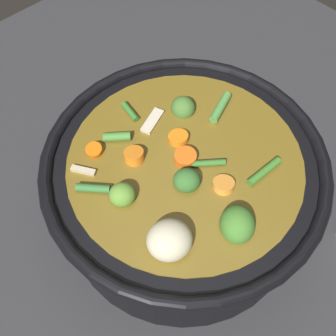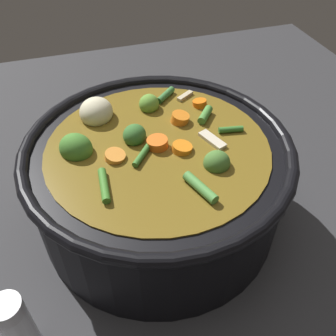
% 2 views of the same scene
% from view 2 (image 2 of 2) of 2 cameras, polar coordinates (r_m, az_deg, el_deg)
% --- Properties ---
extents(ground_plane, '(1.10, 1.10, 0.00)m').
position_cam_2_polar(ground_plane, '(0.54, -1.35, -6.98)').
color(ground_plane, '#2D2D30').
extents(cooking_pot, '(0.34, 0.34, 0.15)m').
position_cam_2_polar(cooking_pot, '(0.49, -1.53, -1.73)').
color(cooking_pot, black).
rests_on(cooking_pot, ground_plane).
extents(salt_shaker, '(0.03, 0.03, 0.09)m').
position_cam_2_polar(salt_shaker, '(0.43, -22.13, -21.58)').
color(salt_shaker, silver).
rests_on(salt_shaker, ground_plane).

